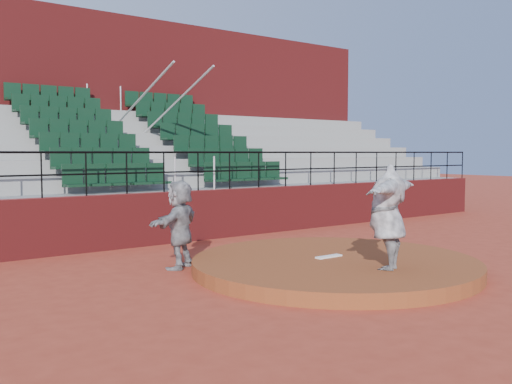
# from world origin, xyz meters

# --- Properties ---
(ground) EXTENTS (90.00, 90.00, 0.00)m
(ground) POSITION_xyz_m (0.00, 0.00, 0.00)
(ground) COLOR #9D3623
(ground) RESTS_ON ground
(pitchers_mound) EXTENTS (5.50, 5.50, 0.25)m
(pitchers_mound) POSITION_xyz_m (0.00, 0.00, 0.12)
(pitchers_mound) COLOR brown
(pitchers_mound) RESTS_ON ground
(pitching_rubber) EXTENTS (0.60, 0.15, 0.03)m
(pitching_rubber) POSITION_xyz_m (0.00, 0.15, 0.27)
(pitching_rubber) COLOR white
(pitching_rubber) RESTS_ON pitchers_mound
(boundary_wall) EXTENTS (24.00, 0.30, 1.30)m
(boundary_wall) POSITION_xyz_m (0.00, 5.00, 0.65)
(boundary_wall) COLOR maroon
(boundary_wall) RESTS_ON ground
(wall_railing) EXTENTS (24.04, 0.05, 1.03)m
(wall_railing) POSITION_xyz_m (0.00, 5.00, 2.03)
(wall_railing) COLOR black
(wall_railing) RESTS_ON boundary_wall
(seating_deck) EXTENTS (24.00, 5.97, 4.63)m
(seating_deck) POSITION_xyz_m (0.00, 8.65, 1.43)
(seating_deck) COLOR gray
(seating_deck) RESTS_ON ground
(press_box_facade) EXTENTS (24.00, 3.00, 7.10)m
(press_box_facade) POSITION_xyz_m (0.00, 12.60, 3.55)
(press_box_facade) COLOR maroon
(press_box_facade) RESTS_ON ground
(pitcher) EXTENTS (2.33, 1.44, 1.84)m
(pitcher) POSITION_xyz_m (-0.01, -1.30, 1.17)
(pitcher) COLOR black
(pitcher) RESTS_ON pitchers_mound
(fielder) EXTENTS (1.65, 1.33, 1.76)m
(fielder) POSITION_xyz_m (-2.22, 2.08, 0.88)
(fielder) COLOR black
(fielder) RESTS_ON ground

